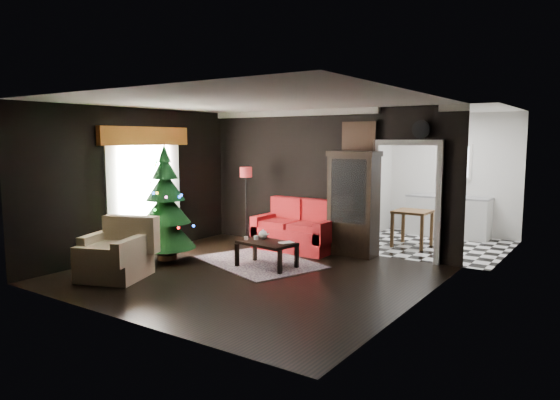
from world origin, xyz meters
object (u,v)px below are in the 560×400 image
Objects in this scene: loveseat at (296,225)px; wall_clock at (421,129)px; armchair at (114,250)px; kitchen_table at (412,228)px; floor_lamp at (246,205)px; coffee_table at (267,254)px; curio_cabinet at (353,206)px; christmas_tree at (166,204)px; teapot at (263,234)px.

loveseat is 5.31× the size of wall_clock.
armchair is 1.33× the size of kitchen_table.
floor_lamp is 2.07m from coffee_table.
loveseat is 2.27× the size of kitchen_table.
kitchen_table is (0.65, 1.43, -0.57)m from curio_cabinet.
coffee_table is at bearing -76.98° from loveseat.
christmas_tree is at bearing -146.08° from wall_clock.
wall_clock reaches higher than loveseat.
coffee_table is (0.34, -1.47, -0.27)m from loveseat.
christmas_tree is 1.40m from armchair.
armchair is 5.60× the size of teapot.
coffee_table is 3.07× the size of wall_clock.
teapot is at bearing -119.01° from kitchen_table.
christmas_tree is 2.04× the size of armchair.
wall_clock is at bearing 38.08° from teapot.
floor_lamp is at bearing 66.94° from armchair.
armchair is (0.15, -1.26, -0.59)m from christmas_tree.
floor_lamp is 9.07× the size of teapot.
armchair is at bearing -110.49° from loveseat.
floor_lamp is at bearing 82.10° from christmas_tree.
curio_cabinet reaches higher than teapot.
coffee_table is 3.49m from wall_clock.
floor_lamp reaches higher than kitchen_table.
armchair is at bearing -92.17° from floor_lamp.
curio_cabinet reaches higher than armchair.
armchair is (-2.42, -3.61, -0.49)m from curio_cabinet.
armchair is at bearing -129.93° from coffee_table.
curio_cabinet is 4.37m from armchair.
curio_cabinet is 2.53× the size of kitchen_table.
teapot is (0.15, -1.32, 0.04)m from loveseat.
kitchen_table is at bearing 64.93° from coffee_table.
curio_cabinet is 0.94× the size of christmas_tree.
kitchen_table reaches higher than coffee_table.
wall_clock reaches higher than floor_lamp.
armchair is (-0.12, -3.24, -0.37)m from floor_lamp.
christmas_tree is 5.01m from kitchen_table.
wall_clock is (2.01, 1.87, 2.15)m from coffee_table.
curio_cabinet is 10.68× the size of teapot.
loveseat reaches higher than teapot.
floor_lamp is (-2.29, -0.37, -0.12)m from curio_cabinet.
coffee_table is at bearing -41.69° from floor_lamp.
loveseat is at bearing -169.17° from curio_cabinet.
loveseat is 3.04m from wall_clock.
curio_cabinet reaches higher than kitchen_table.
teapot is at bearing 141.51° from coffee_table.
wall_clock reaches higher than coffee_table.
curio_cabinet is at bearing 9.15° from floor_lamp.
wall_clock is (3.49, 0.55, 1.55)m from floor_lamp.
teapot is 0.56× the size of wall_clock.
teapot is at bearing -141.92° from wall_clock.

